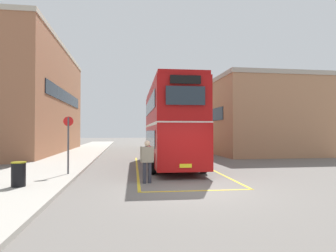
{
  "coord_description": "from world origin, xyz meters",
  "views": [
    {
      "loc": [
        -2.37,
        -9.88,
        2.09
      ],
      "look_at": [
        0.59,
        10.19,
        2.45
      ],
      "focal_mm": 30.83,
      "sensor_mm": 36.0,
      "label": 1
    }
  ],
  "objects_px": {
    "pedestrian_boarding": "(147,158)",
    "bus_stop_sign": "(68,139)",
    "double_decker_bus": "(170,124)",
    "litter_bin": "(19,174)",
    "single_deck_bus": "(168,135)"
  },
  "relations": [
    {
      "from": "bus_stop_sign",
      "to": "double_decker_bus",
      "type": "bearing_deg",
      "value": 34.64
    },
    {
      "from": "single_deck_bus",
      "to": "double_decker_bus",
      "type": "bearing_deg",
      "value": -97.95
    },
    {
      "from": "pedestrian_boarding",
      "to": "bus_stop_sign",
      "type": "relative_size",
      "value": 0.65
    },
    {
      "from": "pedestrian_boarding",
      "to": "litter_bin",
      "type": "relative_size",
      "value": 1.97
    },
    {
      "from": "single_deck_bus",
      "to": "litter_bin",
      "type": "height_order",
      "value": "single_deck_bus"
    },
    {
      "from": "double_decker_bus",
      "to": "bus_stop_sign",
      "type": "relative_size",
      "value": 4.16
    },
    {
      "from": "double_decker_bus",
      "to": "bus_stop_sign",
      "type": "distance_m",
      "value": 6.43
    },
    {
      "from": "double_decker_bus",
      "to": "single_deck_bus",
      "type": "relative_size",
      "value": 1.3
    },
    {
      "from": "double_decker_bus",
      "to": "litter_bin",
      "type": "bearing_deg",
      "value": -134.44
    },
    {
      "from": "single_deck_bus",
      "to": "bus_stop_sign",
      "type": "bearing_deg",
      "value": -110.44
    },
    {
      "from": "pedestrian_boarding",
      "to": "litter_bin",
      "type": "distance_m",
      "value": 4.67
    },
    {
      "from": "single_deck_bus",
      "to": "pedestrian_boarding",
      "type": "height_order",
      "value": "single_deck_bus"
    },
    {
      "from": "litter_bin",
      "to": "bus_stop_sign",
      "type": "bearing_deg",
      "value": 68.55
    },
    {
      "from": "double_decker_bus",
      "to": "pedestrian_boarding",
      "type": "relative_size",
      "value": 6.37
    },
    {
      "from": "pedestrian_boarding",
      "to": "single_deck_bus",
      "type": "bearing_deg",
      "value": 79.57
    }
  ]
}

